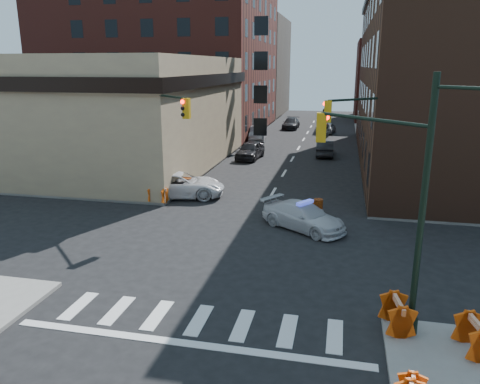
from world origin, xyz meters
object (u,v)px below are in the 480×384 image
at_px(pedestrian_b, 84,179).
at_px(barrel_bank, 187,186).
at_px(pickup, 179,185).
at_px(parked_car_wnear, 250,150).
at_px(pedestrian_a, 160,181).
at_px(barricade_se_a, 397,314).
at_px(police_car, 303,216).
at_px(barricade_nw_a, 158,195).
at_px(parked_car_wfar, 258,134).
at_px(parked_car_enear, 325,148).
at_px(barrel_road, 318,207).

bearing_deg(pedestrian_b, barrel_bank, 18.79).
xyz_separation_m(pickup, parked_car_wnear, (1.99, 13.64, -0.02)).
bearing_deg(pedestrian_a, barricade_se_a, -8.52).
relative_size(police_car, barricade_nw_a, 3.85).
height_order(police_car, barricade_se_a, police_car).
xyz_separation_m(police_car, parked_car_wfar, (-7.68, 28.88, 0.12)).
xyz_separation_m(parked_car_enear, barrel_road, (0.44, -18.53, -0.26)).
relative_size(parked_car_enear, pedestrian_b, 2.90).
bearing_deg(barrel_road, pedestrian_a, 169.93).
xyz_separation_m(police_car, parked_car_enear, (0.18, 21.04, 0.04)).
bearing_deg(barricade_se_a, pedestrian_b, 45.06).
xyz_separation_m(barrel_bank, barricade_nw_a, (-1.00, -2.54, 0.05)).
distance_m(pedestrian_a, barricade_nw_a, 1.90).
xyz_separation_m(pedestrian_a, barricade_nw_a, (0.56, -1.76, -0.43)).
height_order(police_car, pedestrian_a, pedestrian_a).
relative_size(police_car, pedestrian_b, 3.09).
xyz_separation_m(parked_car_wfar, barricade_se_a, (11.46, -38.19, -0.15)).
relative_size(parked_car_wnear, barricade_nw_a, 3.74).
distance_m(pickup, barricade_nw_a, 2.07).
bearing_deg(barrel_bank, parked_car_enear, 62.46).
height_order(parked_car_enear, barrel_bank, parked_car_enear).
relative_size(barricade_se_a, barricade_nw_a, 1.11).
distance_m(parked_car_wfar, pedestrian_a, 24.63).
relative_size(police_car, barrel_bank, 4.20).
height_order(police_car, barrel_road, police_car).
relative_size(pedestrian_b, barricade_se_a, 1.13).
distance_m(police_car, pedestrian_b, 15.66).
bearing_deg(parked_car_enear, parked_car_wfar, -47.50).
distance_m(pickup, barrel_bank, 0.72).
relative_size(pedestrian_a, barricade_se_a, 1.31).
relative_size(parked_car_wfar, barricade_se_a, 3.59).
relative_size(police_car, pedestrian_a, 2.66).
xyz_separation_m(parked_car_wnear, parked_car_enear, (6.61, 2.89, -0.05)).
bearing_deg(barrel_bank, police_car, -32.18).
bearing_deg(police_car, barricade_se_a, -124.20).
bearing_deg(pickup, barrel_road, -114.98).
relative_size(parked_car_wnear, pedestrian_b, 3.00).
relative_size(barrel_road, barricade_nw_a, 0.77).
distance_m(parked_car_enear, pedestrian_a, 19.40).
xyz_separation_m(pedestrian_a, barricade_se_a, (13.46, -13.65, -0.38)).
distance_m(parked_car_enear, barrel_bank, 17.96).
bearing_deg(barrel_bank, pedestrian_b, -172.55).
xyz_separation_m(barricade_se_a, barricade_nw_a, (-12.90, 11.88, -0.05)).
relative_size(pedestrian_a, barrel_bank, 1.58).
distance_m(pickup, barricade_se_a, 18.44).
bearing_deg(pedestrian_b, parked_car_wnear, 69.50).
bearing_deg(barrel_road, police_car, -103.89).
bearing_deg(barrel_road, parked_car_enear, 91.36).
relative_size(barrel_road, barricade_se_a, 0.70).
relative_size(pedestrian_b, barrel_road, 1.62).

